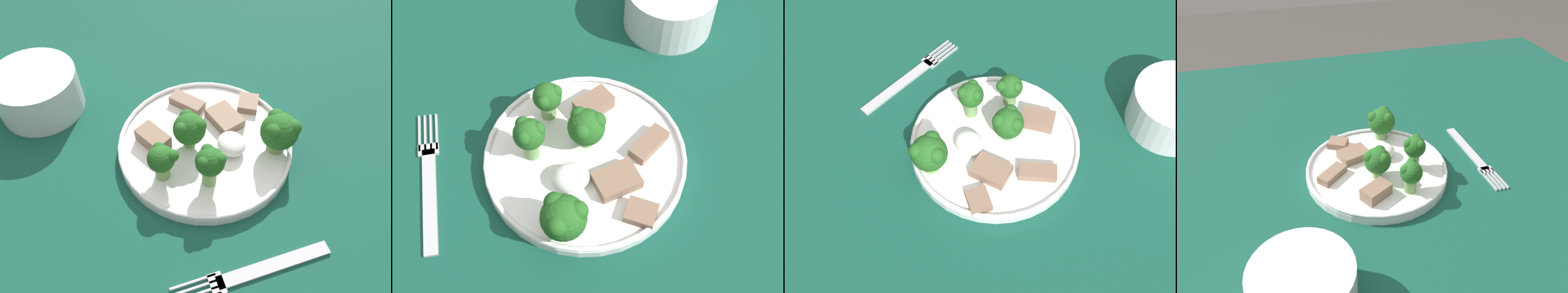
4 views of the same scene
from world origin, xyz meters
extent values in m
cube|color=#114738|center=(0.00, 0.00, 0.76)|extent=(1.34, 1.17, 0.03)
cylinder|color=brown|center=(0.61, -0.53, 0.37)|extent=(0.06, 0.06, 0.74)
cylinder|color=white|center=(-0.05, -0.07, 0.78)|extent=(0.23, 0.23, 0.01)
torus|color=white|center=(-0.05, -0.07, 0.79)|extent=(0.23, 0.23, 0.01)
cube|color=#B2B2B7|center=(-0.23, -0.09, 0.78)|extent=(0.02, 0.13, 0.00)
cube|color=#B2B2B7|center=(-0.23, -0.02, 0.78)|extent=(0.02, 0.02, 0.00)
cube|color=#B2B2B7|center=(-0.22, 0.00, 0.78)|extent=(0.00, 0.05, 0.00)
cube|color=#B2B2B7|center=(-0.23, 0.00, 0.78)|extent=(0.00, 0.05, 0.00)
cylinder|color=silver|center=(0.09, 0.14, 0.81)|extent=(0.12, 0.12, 0.06)
cylinder|color=white|center=(0.09, 0.14, 0.80)|extent=(0.10, 0.10, 0.05)
cylinder|color=#709E56|center=(-0.05, -0.05, 0.79)|extent=(0.02, 0.02, 0.02)
sphere|color=#215B1E|center=(-0.05, -0.05, 0.82)|extent=(0.04, 0.04, 0.04)
sphere|color=#215B1E|center=(-0.04, -0.05, 0.83)|extent=(0.02, 0.02, 0.02)
sphere|color=#215B1E|center=(-0.06, -0.03, 0.83)|extent=(0.02, 0.02, 0.02)
sphere|color=#215B1E|center=(-0.06, -0.06, 0.83)|extent=(0.02, 0.02, 0.02)
cylinder|color=#709E56|center=(-0.09, 0.00, 0.80)|extent=(0.02, 0.02, 0.02)
sphere|color=#215B1E|center=(-0.09, 0.00, 0.82)|extent=(0.03, 0.03, 0.03)
sphere|color=#215B1E|center=(-0.08, 0.00, 0.83)|extent=(0.02, 0.02, 0.02)
sphere|color=#215B1E|center=(-0.09, 0.00, 0.83)|extent=(0.02, 0.02, 0.02)
sphere|color=#215B1E|center=(-0.09, -0.01, 0.83)|extent=(0.02, 0.02, 0.02)
cylinder|color=#709E56|center=(-0.11, -0.05, 0.80)|extent=(0.02, 0.02, 0.03)
sphere|color=#215B1E|center=(-0.11, -0.05, 0.83)|extent=(0.04, 0.04, 0.04)
sphere|color=#215B1E|center=(-0.10, -0.05, 0.84)|extent=(0.02, 0.02, 0.02)
sphere|color=#215B1E|center=(-0.12, -0.04, 0.84)|extent=(0.02, 0.02, 0.02)
sphere|color=#215B1E|center=(-0.12, -0.06, 0.84)|extent=(0.02, 0.02, 0.02)
cylinder|color=#709E56|center=(-0.09, -0.15, 0.79)|extent=(0.02, 0.02, 0.02)
sphere|color=#215B1E|center=(-0.09, -0.15, 0.82)|extent=(0.05, 0.05, 0.05)
sphere|color=#215B1E|center=(-0.07, -0.15, 0.83)|extent=(0.02, 0.02, 0.02)
sphere|color=#215B1E|center=(-0.10, -0.14, 0.83)|extent=(0.02, 0.02, 0.02)
sphere|color=#215B1E|center=(-0.10, -0.16, 0.83)|extent=(0.02, 0.02, 0.02)
cube|color=#846651|center=(-0.02, -0.10, 0.79)|extent=(0.06, 0.05, 0.01)
cube|color=#846651|center=(0.02, -0.06, 0.79)|extent=(0.05, 0.05, 0.01)
cube|color=#846651|center=(-0.01, -0.15, 0.79)|extent=(0.04, 0.04, 0.01)
cube|color=#846651|center=(-0.04, 0.00, 0.80)|extent=(0.05, 0.04, 0.02)
ellipsoid|color=white|center=(-0.07, -0.10, 0.80)|extent=(0.04, 0.04, 0.02)
camera|label=1|loc=(-0.36, 0.04, 1.18)|focal=35.00mm
camera|label=2|loc=(-0.10, -0.38, 1.32)|focal=50.00mm
camera|label=3|loc=(0.22, -0.37, 1.41)|focal=50.00mm
camera|label=4|loc=(0.08, 0.41, 1.18)|focal=35.00mm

